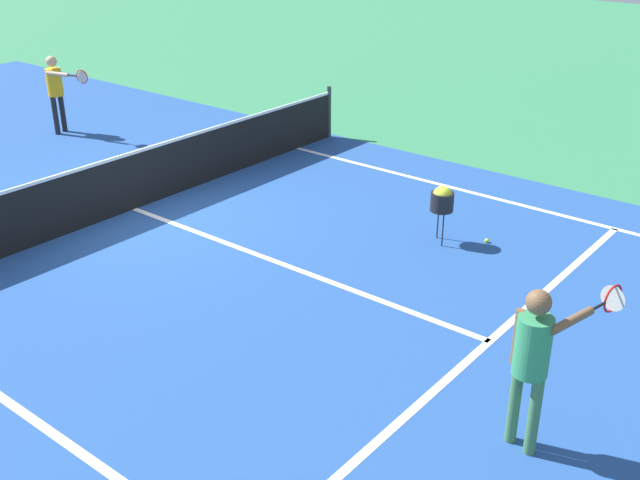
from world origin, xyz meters
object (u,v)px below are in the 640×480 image
player_near (534,352)px  tennis_ball_mid_court (487,241)px  net (131,181)px  ball_hopper (442,199)px  player_far (56,86)px

player_near → tennis_ball_mid_court: 4.66m
player_near → tennis_ball_mid_court: bearing=31.6°
net → ball_hopper: 4.96m
net → tennis_ball_mid_court: net is taller
player_near → player_far: player_near is taller
player_far → ball_hopper: (0.23, -9.15, -0.34)m
player_near → ball_hopper: bearing=40.4°
net → player_far: (1.78, 4.61, 0.52)m
player_far → tennis_ball_mid_court: (0.65, -9.71, -0.98)m
player_far → ball_hopper: 9.16m
net → ball_hopper: bearing=-66.1°
tennis_ball_mid_court → net: bearing=115.5°
tennis_ball_mid_court → player_near: bearing=-148.4°
player_near → tennis_ball_mid_court: (3.87, 2.38, -1.00)m
net → tennis_ball_mid_court: bearing=-64.5°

